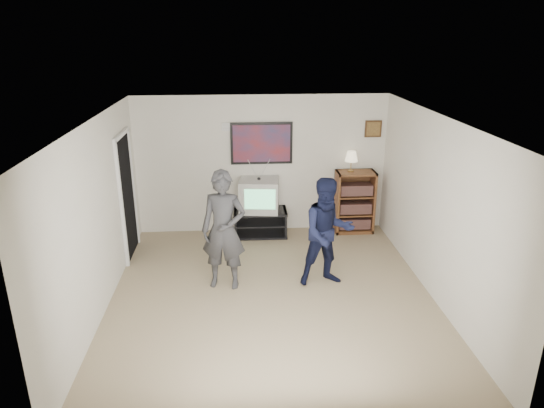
{
  "coord_description": "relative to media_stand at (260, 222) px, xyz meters",
  "views": [
    {
      "loc": [
        -0.44,
        -5.95,
        3.55
      ],
      "look_at": [
        0.05,
        0.68,
        1.15
      ],
      "focal_mm": 32.0,
      "sensor_mm": 36.0,
      "label": 1
    }
  ],
  "objects": [
    {
      "name": "poster",
      "position": [
        0.05,
        0.25,
        1.41
      ],
      "size": [
        1.1,
        0.03,
        0.75
      ],
      "primitive_type": "cube",
      "color": "black",
      "rests_on": "room_shell"
    },
    {
      "name": "media_stand",
      "position": [
        0.0,
        0.0,
        0.0
      ],
      "size": [
        0.96,
        0.55,
        0.48
      ],
      "rotation": [
        0.0,
        0.0,
        -0.02
      ],
      "color": "black",
      "rests_on": "room_shell"
    },
    {
      "name": "doorway",
      "position": [
        -2.19,
        -0.63,
        0.76
      ],
      "size": [
        0.03,
        0.85,
        2.0
      ],
      "primitive_type": "cube",
      "color": "black",
      "rests_on": "room_shell"
    },
    {
      "name": "small_picture",
      "position": [
        2.05,
        0.25,
        1.64
      ],
      "size": [
        0.3,
        0.03,
        0.3
      ],
      "primitive_type": "cube",
      "color": "#492D17",
      "rests_on": "room_shell"
    },
    {
      "name": "person_tall",
      "position": [
        -0.61,
        -1.82,
        0.63
      ],
      "size": [
        0.7,
        0.52,
        1.75
      ],
      "primitive_type": "imported",
      "rotation": [
        0.0,
        0.0,
        -0.18
      ],
      "color": "#323335",
      "rests_on": "room_shell"
    },
    {
      "name": "room_shell",
      "position": [
        0.05,
        -1.88,
        1.01
      ],
      "size": [
        4.51,
        5.0,
        2.51
      ],
      "color": "#806A51",
      "rests_on": "ground"
    },
    {
      "name": "air_vent",
      "position": [
        -0.5,
        0.25,
        1.71
      ],
      "size": [
        0.28,
        0.02,
        0.14
      ],
      "primitive_type": "cube",
      "color": "white",
      "rests_on": "room_shell"
    },
    {
      "name": "controller_left",
      "position": [
        -0.59,
        -1.59,
        0.88
      ],
      "size": [
        0.06,
        0.12,
        0.03
      ],
      "primitive_type": "cube",
      "rotation": [
        0.0,
        0.0,
        0.26
      ],
      "color": "white",
      "rests_on": "person_tall"
    },
    {
      "name": "bookshelf",
      "position": [
        1.73,
        0.05,
        0.34
      ],
      "size": [
        0.7,
        0.4,
        1.15
      ],
      "primitive_type": null,
      "color": "#563A1A",
      "rests_on": "room_shell"
    },
    {
      "name": "crt_television",
      "position": [
        -0.02,
        0.0,
        0.53
      ],
      "size": [
        0.75,
        0.66,
        0.58
      ],
      "primitive_type": null,
      "rotation": [
        0.0,
        0.0,
        -0.11
      ],
      "color": "#B0B0AB",
      "rests_on": "media_stand"
    },
    {
      "name": "controller_right",
      "position": [
        0.92,
        -1.66,
        0.73
      ],
      "size": [
        0.05,
        0.11,
        0.03
      ],
      "primitive_type": "cube",
      "rotation": [
        0.0,
        0.0,
        0.16
      ],
      "color": "white",
      "rests_on": "person_short"
    },
    {
      "name": "person_short",
      "position": [
        0.88,
        -1.87,
        0.57
      ],
      "size": [
        0.86,
        0.71,
        1.62
      ],
      "primitive_type": "imported",
      "rotation": [
        0.0,
        0.0,
        0.14
      ],
      "color": "black",
      "rests_on": "room_shell"
    },
    {
      "name": "table_lamp",
      "position": [
        1.64,
        0.08,
        1.1
      ],
      "size": [
        0.23,
        0.23,
        0.37
      ],
      "primitive_type": null,
      "color": "#FFEDC1",
      "rests_on": "bookshelf"
    }
  ]
}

